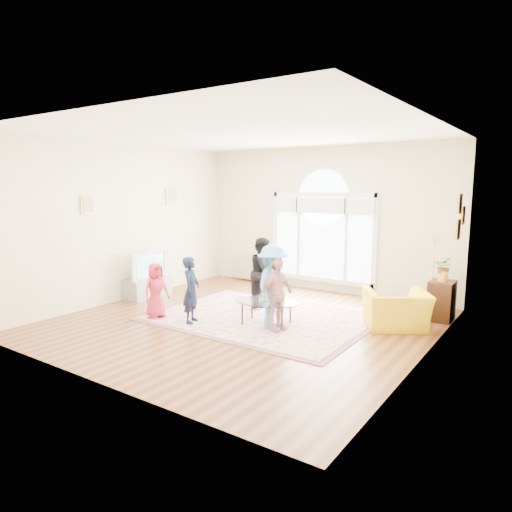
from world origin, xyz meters
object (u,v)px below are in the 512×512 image
Objects in this scene: area_rug at (261,318)px; armchair at (396,310)px; tv_console at (148,287)px; coffee_table at (266,302)px; television at (147,265)px.

armchair is (2.17, 0.78, 0.31)m from area_rug.
tv_console is (-2.86, -0.06, 0.20)m from area_rug.
armchair is at bearing 18.28° from coffee_table.
tv_console is at bearing -23.20° from armchair.
coffee_table is 2.16m from armchair.
coffee_table is (0.30, -0.28, 0.39)m from area_rug.
television is at bearing -23.18° from armchair.
coffee_table is (3.15, -0.22, -0.30)m from television.
armchair is at bearing 19.71° from area_rug.
coffee_table is (3.16, -0.22, 0.19)m from tv_console.
television reaches higher than area_rug.
television is 5.11m from armchair.
armchair is at bearing 9.47° from tv_console.
tv_console reaches higher than area_rug.
tv_console is 5.10m from armchair.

